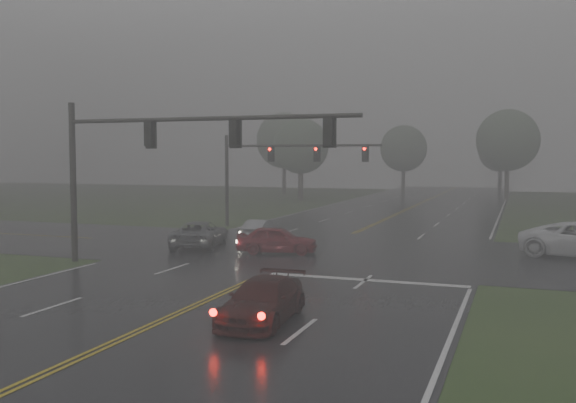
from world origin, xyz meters
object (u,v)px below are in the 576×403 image
at_px(sedan_silver, 260,239).
at_px(car_grey, 200,247).
at_px(signal_gantry_near, 153,150).
at_px(signal_gantry_far, 272,163).
at_px(sedan_red, 277,254).
at_px(sedan_maroon, 263,322).

bearing_deg(sedan_silver, car_grey, 61.88).
relative_size(signal_gantry_near, signal_gantry_far, 1.24).
relative_size(sedan_red, sedan_silver, 1.14).
relative_size(sedan_red, signal_gantry_far, 0.36).
distance_m(signal_gantry_near, signal_gantry_far, 17.49).
bearing_deg(signal_gantry_near, signal_gantry_far, 93.00).
relative_size(sedan_silver, signal_gantry_far, 0.32).
xyz_separation_m(car_grey, signal_gantry_far, (0.18, 10.86, 4.75)).
bearing_deg(signal_gantry_far, sedan_maroon, -69.11).
bearing_deg(sedan_red, sedan_silver, 17.99).
xyz_separation_m(sedan_maroon, signal_gantry_near, (-8.68, 7.69, 5.50)).
height_order(sedan_red, signal_gantry_far, signal_gantry_far).
bearing_deg(signal_gantry_near, sedan_maroon, -41.54).
xyz_separation_m(sedan_maroon, sedan_red, (-4.68, 13.42, 0.00)).
bearing_deg(sedan_maroon, car_grey, 121.12).
bearing_deg(sedan_maroon, signal_gantry_far, 107.61).
height_order(sedan_red, sedan_silver, sedan_red).
distance_m(sedan_maroon, signal_gantry_near, 12.84).
bearing_deg(sedan_maroon, signal_gantry_near, 135.18).
height_order(sedan_silver, signal_gantry_near, signal_gantry_near).
distance_m(sedan_silver, signal_gantry_near, 12.23).
bearing_deg(signal_gantry_near, sedan_red, 55.09).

